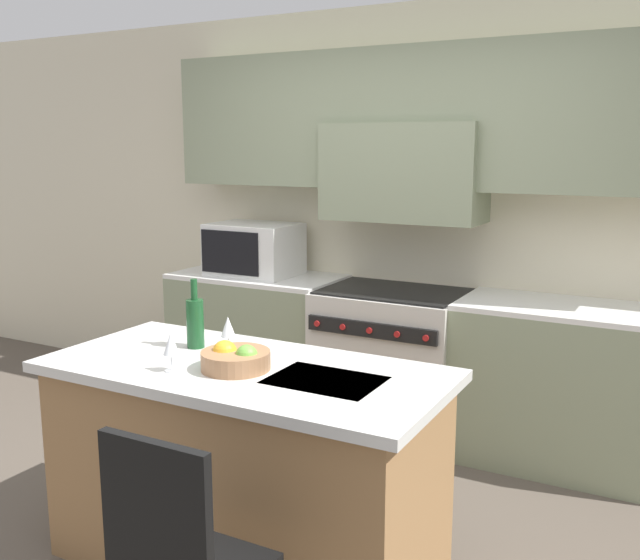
{
  "coord_description": "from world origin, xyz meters",
  "views": [
    {
      "loc": [
        1.67,
        -2.41,
        1.82
      ],
      "look_at": [
        0.01,
        0.65,
        1.16
      ],
      "focal_mm": 40.0,
      "sensor_mm": 36.0,
      "label": 1
    }
  ],
  "objects": [
    {
      "name": "wine_glass_far",
      "position": [
        -0.16,
        0.1,
        1.02
      ],
      "size": [
        0.07,
        0.07,
        0.16
      ],
      "color": "white",
      "rests_on": "kitchen_island"
    },
    {
      "name": "wine_glass_near",
      "position": [
        -0.2,
        -0.24,
        1.02
      ],
      "size": [
        0.07,
        0.07,
        0.16
      ],
      "color": "white",
      "rests_on": "kitchen_island"
    },
    {
      "name": "microwave",
      "position": [
        -1.05,
        1.65,
        1.11
      ],
      "size": [
        0.59,
        0.44,
        0.35
      ],
      "color": "silver",
      "rests_on": "back_counter"
    },
    {
      "name": "back_counter",
      "position": [
        -0.0,
        1.65,
        0.47
      ],
      "size": [
        3.22,
        0.62,
        0.94
      ],
      "color": "gray",
      "rests_on": "ground_plane"
    },
    {
      "name": "wine_bottle",
      "position": [
        -0.33,
        0.08,
        1.03
      ],
      "size": [
        0.08,
        0.08,
        0.32
      ],
      "color": "#194723",
      "rests_on": "kitchen_island"
    },
    {
      "name": "back_cabinetry",
      "position": [
        0.0,
        1.91,
        1.58
      ],
      "size": [
        10.0,
        0.46,
        2.7
      ],
      "color": "beige",
      "rests_on": "ground_plane"
    },
    {
      "name": "ground_plane",
      "position": [
        0.0,
        0.0,
        0.0
      ],
      "size": [
        10.0,
        10.0,
        0.0
      ],
      "primitive_type": "plane",
      "color": "brown"
    },
    {
      "name": "range_stove",
      "position": [
        0.0,
        1.63,
        0.46
      ],
      "size": [
        0.9,
        0.7,
        0.93
      ],
      "color": "beige",
      "rests_on": "ground_plane"
    },
    {
      "name": "fruit_bowl",
      "position": [
        0.02,
        -0.1,
        0.95
      ],
      "size": [
        0.29,
        0.29,
        0.12
      ],
      "color": "#996B47",
      "rests_on": "kitchen_island"
    },
    {
      "name": "kitchen_island",
      "position": [
        0.02,
        -0.04,
        0.46
      ],
      "size": [
        1.73,
        0.81,
        0.91
      ],
      "color": "olive",
      "rests_on": "ground_plane"
    },
    {
      "name": "island_chair",
      "position": [
        0.31,
        -0.84,
        0.54
      ],
      "size": [
        0.42,
        0.4,
        0.97
      ],
      "color": "black",
      "rests_on": "ground_plane"
    }
  ]
}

